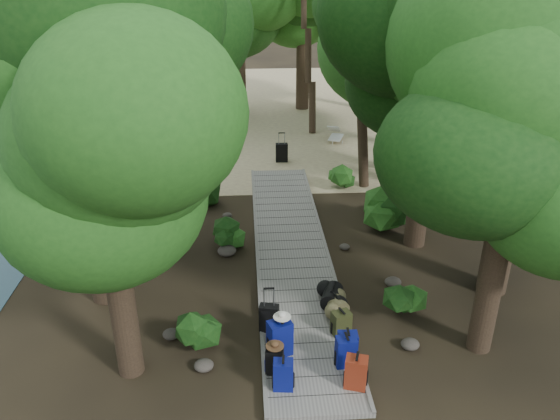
{
  "coord_description": "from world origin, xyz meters",
  "views": [
    {
      "loc": [
        -1.2,
        -12.09,
        7.59
      ],
      "look_at": [
        -0.28,
        1.69,
        1.0
      ],
      "focal_mm": 35.0,
      "sensor_mm": 36.0,
      "label": 1
    }
  ],
  "objects_px": {
    "backpack_right_d": "(341,322)",
    "duffel_right_khaki": "(336,304)",
    "suitcase_on_boardwalk": "(269,318)",
    "kayak": "(190,150)",
    "sun_lounger": "(336,135)",
    "backpack_left_c": "(280,336)",
    "duffel_right_black": "(332,296)",
    "backpack_right_c": "(347,345)",
    "backpack_left_b": "(275,359)",
    "lone_suitcase_on_sand": "(282,153)",
    "backpack_left_a": "(283,373)",
    "backpack_right_b": "(346,350)",
    "backpack_right_a": "(356,371)"
  },
  "relations": [
    {
      "from": "backpack_left_b",
      "to": "lone_suitcase_on_sand",
      "type": "distance_m",
      "value": 12.09
    },
    {
      "from": "backpack_right_b",
      "to": "suitcase_on_boardwalk",
      "type": "relative_size",
      "value": 1.11
    },
    {
      "from": "backpack_left_c",
      "to": "duffel_right_black",
      "type": "distance_m",
      "value": 2.11
    },
    {
      "from": "backpack_left_b",
      "to": "backpack_right_a",
      "type": "distance_m",
      "value": 1.58
    },
    {
      "from": "duffel_right_black",
      "to": "lone_suitcase_on_sand",
      "type": "height_order",
      "value": "lone_suitcase_on_sand"
    },
    {
      "from": "backpack_right_d",
      "to": "duffel_right_black",
      "type": "distance_m",
      "value": 1.08
    },
    {
      "from": "backpack_right_c",
      "to": "backpack_right_d",
      "type": "xyz_separation_m",
      "value": [
        0.01,
        0.8,
        -0.04
      ]
    },
    {
      "from": "backpack_left_b",
      "to": "lone_suitcase_on_sand",
      "type": "bearing_deg",
      "value": 94.95
    },
    {
      "from": "duffel_right_black",
      "to": "sun_lounger",
      "type": "xyz_separation_m",
      "value": [
        2.07,
        12.27,
        -0.05
      ]
    },
    {
      "from": "backpack_left_c",
      "to": "backpack_right_b",
      "type": "relative_size",
      "value": 1.21
    },
    {
      "from": "backpack_left_a",
      "to": "backpack_right_c",
      "type": "xyz_separation_m",
      "value": [
        1.34,
        0.74,
        -0.01
      ]
    },
    {
      "from": "duffel_right_khaki",
      "to": "suitcase_on_boardwalk",
      "type": "height_order",
      "value": "suitcase_on_boardwalk"
    },
    {
      "from": "duffel_right_khaki",
      "to": "suitcase_on_boardwalk",
      "type": "relative_size",
      "value": 0.95
    },
    {
      "from": "backpack_right_c",
      "to": "duffel_right_khaki",
      "type": "relative_size",
      "value": 1.11
    },
    {
      "from": "backpack_right_c",
      "to": "lone_suitcase_on_sand",
      "type": "relative_size",
      "value": 0.92
    },
    {
      "from": "backpack_left_b",
      "to": "lone_suitcase_on_sand",
      "type": "height_order",
      "value": "lone_suitcase_on_sand"
    },
    {
      "from": "backpack_left_b",
      "to": "duffel_right_khaki",
      "type": "bearing_deg",
      "value": 61.46
    },
    {
      "from": "sun_lounger",
      "to": "backpack_left_c",
      "type": "bearing_deg",
      "value": -84.52
    },
    {
      "from": "duffel_right_khaki",
      "to": "kayak",
      "type": "distance_m",
      "value": 12.11
    },
    {
      "from": "backpack_right_a",
      "to": "kayak",
      "type": "bearing_deg",
      "value": 124.47
    },
    {
      "from": "backpack_left_c",
      "to": "backpack_right_a",
      "type": "xyz_separation_m",
      "value": [
        1.36,
        -1.03,
        -0.07
      ]
    },
    {
      "from": "duffel_right_khaki",
      "to": "sun_lounger",
      "type": "distance_m",
      "value": 12.71
    },
    {
      "from": "backpack_right_d",
      "to": "sun_lounger",
      "type": "xyz_separation_m",
      "value": [
        2.04,
        13.34,
        -0.13
      ]
    },
    {
      "from": "backpack_left_b",
      "to": "backpack_right_a",
      "type": "relative_size",
      "value": 0.86
    },
    {
      "from": "backpack_left_b",
      "to": "backpack_right_b",
      "type": "relative_size",
      "value": 0.88
    },
    {
      "from": "duffel_right_black",
      "to": "lone_suitcase_on_sand",
      "type": "xyz_separation_m",
      "value": [
        -0.48,
        9.86,
        0.05
      ]
    },
    {
      "from": "duffel_right_khaki",
      "to": "backpack_right_d",
      "type": "bearing_deg",
      "value": -110.4
    },
    {
      "from": "suitcase_on_boardwalk",
      "to": "kayak",
      "type": "bearing_deg",
      "value": 115.77
    },
    {
      "from": "duffel_right_black",
      "to": "kayak",
      "type": "relative_size",
      "value": 0.23
    },
    {
      "from": "backpack_right_b",
      "to": "duffel_right_black",
      "type": "distance_m",
      "value": 2.07
    },
    {
      "from": "backpack_right_b",
      "to": "lone_suitcase_on_sand",
      "type": "bearing_deg",
      "value": 87.37
    },
    {
      "from": "backpack_left_a",
      "to": "backpack_right_d",
      "type": "height_order",
      "value": "backpack_left_a"
    },
    {
      "from": "backpack_right_b",
      "to": "duffel_right_khaki",
      "type": "relative_size",
      "value": 1.18
    },
    {
      "from": "backpack_left_a",
      "to": "backpack_right_c",
      "type": "distance_m",
      "value": 1.53
    },
    {
      "from": "backpack_right_c",
      "to": "duffel_right_black",
      "type": "relative_size",
      "value": 0.98
    },
    {
      "from": "backpack_right_b",
      "to": "backpack_right_d",
      "type": "distance_m",
      "value": 0.99
    },
    {
      "from": "sun_lounger",
      "to": "backpack_right_a",
      "type": "bearing_deg",
      "value": -78.54
    },
    {
      "from": "duffel_right_khaki",
      "to": "suitcase_on_boardwalk",
      "type": "xyz_separation_m",
      "value": [
        -1.54,
        -0.6,
        0.12
      ]
    },
    {
      "from": "backpack_right_c",
      "to": "suitcase_on_boardwalk",
      "type": "xyz_separation_m",
      "value": [
        -1.52,
        1.0,
        -0.02
      ]
    },
    {
      "from": "duffel_right_khaki",
      "to": "lone_suitcase_on_sand",
      "type": "xyz_separation_m",
      "value": [
        -0.52,
        10.14,
        0.06
      ]
    },
    {
      "from": "backpack_right_a",
      "to": "duffel_right_black",
      "type": "bearing_deg",
      "value": 108.26
    },
    {
      "from": "backpack_right_b",
      "to": "backpack_right_c",
      "type": "bearing_deg",
      "value": 66.15
    },
    {
      "from": "backpack_right_b",
      "to": "backpack_right_c",
      "type": "relative_size",
      "value": 1.06
    },
    {
      "from": "duffel_right_black",
      "to": "backpack_right_b",
      "type": "bearing_deg",
      "value": -72.47
    },
    {
      "from": "backpack_right_a",
      "to": "backpack_right_b",
      "type": "bearing_deg",
      "value": 115.47
    },
    {
      "from": "backpack_right_d",
      "to": "duffel_right_khaki",
      "type": "relative_size",
      "value": 0.98
    },
    {
      "from": "backpack_right_b",
      "to": "duffel_right_khaki",
      "type": "height_order",
      "value": "backpack_right_b"
    },
    {
      "from": "duffel_right_black",
      "to": "sun_lounger",
      "type": "bearing_deg",
      "value": 99.16
    },
    {
      "from": "kayak",
      "to": "sun_lounger",
      "type": "relative_size",
      "value": 1.78
    },
    {
      "from": "backpack_right_c",
      "to": "kayak",
      "type": "height_order",
      "value": "backpack_right_c"
    }
  ]
}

